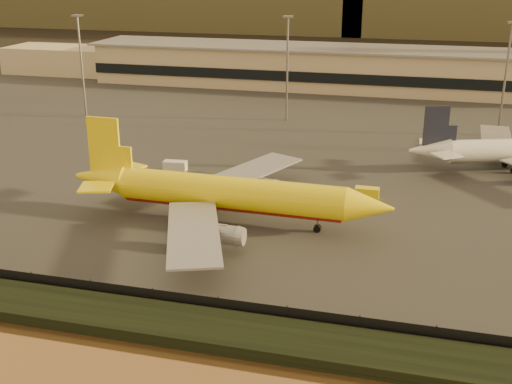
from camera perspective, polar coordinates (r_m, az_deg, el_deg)
ground at (r=86.39m, az=-1.97°, el=-6.49°), size 900.00×900.00×0.00m
embankment at (r=72.01m, az=-5.90°, el=-11.84°), size 320.00×7.00×1.40m
tarmac at (r=174.69m, az=6.99°, el=7.25°), size 320.00×220.00×0.20m
perimeter_fence at (r=74.91m, az=-4.85°, el=-9.90°), size 300.00×0.05×2.20m
terminal_building at (r=205.41m, az=4.20°, el=11.03°), size 202.00×25.00×12.60m
apron_light_masts at (r=150.84m, az=11.90°, el=10.97°), size 152.20×12.20×25.40m
dhl_cargo_jet at (r=97.82m, az=-2.72°, el=-0.19°), size 50.81×49.91×15.21m
gse_vehicle_yellow at (r=110.39m, az=9.84°, el=-0.06°), size 4.06×1.84×1.82m
gse_vehicle_white at (r=123.46m, az=-7.20°, el=2.31°), size 4.52×2.33×1.97m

